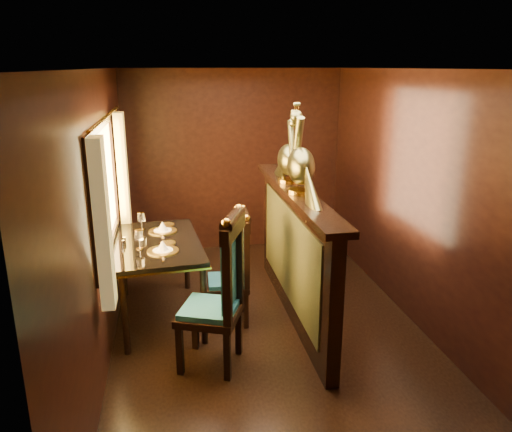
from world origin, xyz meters
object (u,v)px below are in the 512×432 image
Objects in this scene: chair_right at (238,264)px; peacock_right at (289,146)px; chair_left at (224,288)px; dining_table at (157,249)px; peacock_left at (301,150)px.

chair_right is 1.31m from peacock_right.
chair_right is at bearing 95.14° from chair_left.
dining_table is 1.70m from peacock_right.
peacock_left is (1.38, -0.35, 1.02)m from dining_table.
chair_left reaches higher than chair_right.
peacock_left is (0.82, 0.65, 1.04)m from chair_left.
dining_table is 1.24× the size of chair_right.
peacock_right is at bearing 32.96° from chair_right.
dining_table is at bearing 140.74° from chair_left.
chair_left reaches higher than dining_table.
peacock_left is (0.59, -0.14, 1.16)m from chair_right.
chair_left is 1.47m from peacock_left.
chair_left is 1.71m from peacock_right.
chair_left is at bearing -65.58° from dining_table.
peacock_right is (1.38, 0.12, 0.98)m from dining_table.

